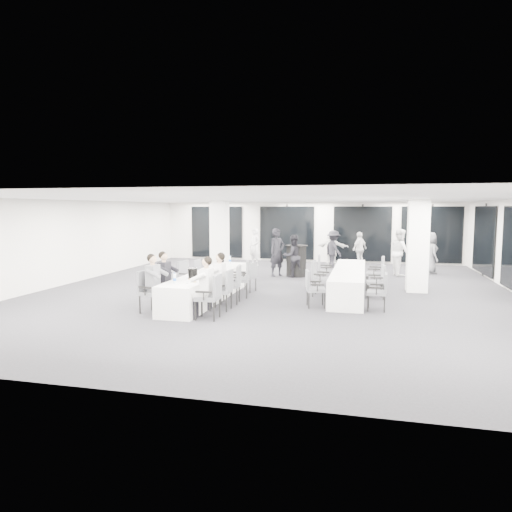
{
  "coord_description": "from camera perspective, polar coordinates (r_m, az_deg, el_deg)",
  "views": [
    {
      "loc": [
        2.67,
        -13.47,
        2.53
      ],
      "look_at": [
        -0.54,
        -0.2,
        1.09
      ],
      "focal_mm": 32.0,
      "sensor_mm": 36.0,
      "label": 1
    }
  ],
  "objects": [
    {
      "name": "room",
      "position": [
        14.74,
        6.59,
        1.54
      ],
      "size": [
        14.04,
        16.04,
        2.84
      ],
      "color": "#232429",
      "rests_on": "ground"
    },
    {
      "name": "column_left",
      "position": [
        17.58,
        -4.58,
        2.32
      ],
      "size": [
        0.6,
        0.6,
        2.8
      ],
      "primitive_type": "cube",
      "color": "white",
      "rests_on": "floor"
    },
    {
      "name": "column_right",
      "position": [
        14.6,
        19.56,
        1.23
      ],
      "size": [
        0.6,
        0.6,
        2.8
      ],
      "primitive_type": "cube",
      "color": "white",
      "rests_on": "floor"
    },
    {
      "name": "banquet_table_main",
      "position": [
        12.74,
        -6.02,
        -3.75
      ],
      "size": [
        0.9,
        5.0,
        0.75
      ],
      "primitive_type": "cube",
      "color": "white",
      "rests_on": "floor"
    },
    {
      "name": "banquet_table_side",
      "position": [
        13.72,
        11.52,
        -3.14
      ],
      "size": [
        0.9,
        5.0,
        0.75
      ],
      "primitive_type": "cube",
      "color": "white",
      "rests_on": "floor"
    },
    {
      "name": "cocktail_table",
      "position": [
        16.98,
        5.06,
        -0.57
      ],
      "size": [
        0.83,
        0.83,
        1.16
      ],
      "color": "black",
      "rests_on": "floor"
    },
    {
      "name": "chair_main_left_near",
      "position": [
        11.35,
        -13.17,
        -4.01
      ],
      "size": [
        0.62,
        0.65,
        1.02
      ],
      "rotation": [
        0.0,
        0.0,
        -1.81
      ],
      "color": "#515358",
      "rests_on": "floor"
    },
    {
      "name": "chair_main_left_second",
      "position": [
        11.91,
        -11.81,
        -3.62
      ],
      "size": [
        0.57,
        0.61,
        0.99
      ],
      "rotation": [
        0.0,
        0.0,
        -1.74
      ],
      "color": "#515358",
      "rests_on": "floor"
    },
    {
      "name": "chair_main_left_mid",
      "position": [
        12.64,
        -10.19,
        -3.37
      ],
      "size": [
        0.46,
        0.5,
        0.86
      ],
      "rotation": [
        0.0,
        0.0,
        -1.63
      ],
      "color": "#515358",
      "rests_on": "floor"
    },
    {
      "name": "chair_main_left_fourth",
      "position": [
        13.5,
        -8.6,
        -2.42
      ],
      "size": [
        0.61,
        0.63,
        0.99
      ],
      "rotation": [
        0.0,
        0.0,
        -1.82
      ],
      "color": "#515358",
      "rests_on": "floor"
    },
    {
      "name": "chair_main_left_far",
      "position": [
        14.54,
        -6.9,
        -1.99
      ],
      "size": [
        0.51,
        0.55,
        0.9
      ],
      "rotation": [
        0.0,
        0.0,
        -1.69
      ],
      "color": "#515358",
      "rests_on": "floor"
    },
    {
      "name": "chair_main_right_near",
      "position": [
        10.44,
        -5.61,
        -4.72
      ],
      "size": [
        0.53,
        0.59,
        1.03
      ],
      "rotation": [
        0.0,
        0.0,
        1.59
      ],
      "color": "#515358",
      "rests_on": "floor"
    },
    {
      "name": "chair_main_right_second",
      "position": [
        11.34,
        -4.02,
        -3.92
      ],
      "size": [
        0.51,
        0.58,
        1.01
      ],
      "rotation": [
        0.0,
        0.0,
        1.58
      ],
      "color": "#515358",
      "rests_on": "floor"
    },
    {
      "name": "chair_main_right_mid",
      "position": [
        12.12,
        -2.84,
        -3.25
      ],
      "size": [
        0.57,
        0.62,
        1.02
      ],
      "rotation": [
        0.0,
        0.0,
        1.69
      ],
      "color": "#515358",
      "rests_on": "floor"
    },
    {
      "name": "chair_main_right_fourth",
      "position": [
        12.96,
        -1.74,
        -2.58
      ],
      "size": [
        0.63,
        0.66,
        1.04
      ],
      "rotation": [
        0.0,
        0.0,
        1.82
      ],
      "color": "#515358",
      "rests_on": "floor"
    },
    {
      "name": "chair_main_right_far",
      "position": [
        13.84,
        -0.79,
        -2.37
      ],
      "size": [
        0.54,
        0.57,
        0.89
      ],
      "rotation": [
        0.0,
        0.0,
        1.33
      ],
      "color": "#515358",
      "rests_on": "floor"
    },
    {
      "name": "chair_side_left_near",
      "position": [
        11.77,
        7.11,
        -3.75
      ],
      "size": [
        0.58,
        0.61,
        0.95
      ],
      "rotation": [
        0.0,
        0.0,
        -1.34
      ],
      "color": "#515358",
      "rests_on": "floor"
    },
    {
      "name": "chair_side_left_mid",
      "position": [
        13.27,
        7.83,
        -2.5
      ],
      "size": [
        0.55,
        0.6,
        1.01
      ],
      "rotation": [
        0.0,
        0.0,
        -1.64
      ],
      "color": "#515358",
      "rests_on": "floor"
    },
    {
      "name": "chair_side_left_far",
      "position": [
        14.8,
        8.44,
        -1.6
      ],
      "size": [
        0.57,
        0.62,
        1.02
      ],
      "rotation": [
        0.0,
        0.0,
        -1.45
      ],
      "color": "#515358",
      "rests_on": "floor"
    },
    {
      "name": "chair_side_right_near",
      "position": [
        11.68,
        15.25,
        -4.05
      ],
      "size": [
        0.49,
        0.54,
        0.93
      ],
      "rotation": [
        0.0,
        0.0,
        1.53
      ],
      "color": "#515358",
      "rests_on": "floor"
    },
    {
      "name": "chair_side_right_mid",
      "position": [
        13.22,
        15.07,
        -2.84
      ],
      "size": [
        0.52,
        0.57,
        0.95
      ],
      "rotation": [
        0.0,
        0.0,
        1.67
      ],
      "color": "#515358",
      "rests_on": "floor"
    },
    {
      "name": "chair_side_right_far",
      "position": [
        14.55,
        14.97,
        -1.82
      ],
      "size": [
        0.58,
        0.63,
        1.04
      ],
      "rotation": [
        0.0,
        0.0,
        1.47
      ],
      "color": "#515358",
      "rests_on": "floor"
    },
    {
      "name": "seated_guest_a",
      "position": [
        11.22,
        -12.47,
        -2.92
      ],
      "size": [
        0.5,
        0.38,
        1.44
      ],
      "rotation": [
        0.0,
        0.0,
        -1.57
      ],
      "color": "slate",
      "rests_on": "floor"
    },
    {
      "name": "seated_guest_b",
      "position": [
        11.78,
        -11.13,
        -2.47
      ],
      "size": [
        0.5,
        0.38,
        1.44
      ],
      "rotation": [
        0.0,
        0.0,
        -1.57
      ],
      "color": "black",
      "rests_on": "floor"
    },
    {
      "name": "seated_guest_c",
      "position": [
        10.46,
        -6.52,
        -3.46
      ],
      "size": [
        0.5,
        0.38,
        1.44
      ],
      "rotation": [
        0.0,
        0.0,
        1.57
      ],
      "color": "silver",
      "rests_on": "floor"
    },
    {
      "name": "seated_guest_d",
      "position": [
        11.36,
        -4.85,
        -2.69
      ],
      "size": [
        0.5,
        0.38,
        1.44
      ],
      "rotation": [
        0.0,
        0.0,
        1.57
      ],
      "color": "silver",
      "rests_on": "floor"
    },
    {
      "name": "standing_guest_a",
      "position": [
        16.9,
        2.66,
        0.85
      ],
      "size": [
        0.93,
        0.94,
        2.02
      ],
      "primitive_type": "imported",
      "rotation": [
        0.0,
        0.0,
        0.84
      ],
      "color": "black",
      "rests_on": "floor"
    },
    {
      "name": "standing_guest_b",
      "position": [
        16.72,
        4.65,
        0.35
      ],
      "size": [
        1.0,
        0.89,
        1.76
      ],
      "primitive_type": "imported",
      "rotation": [
        0.0,
        0.0,
        3.7
      ],
      "color": "black",
      "rests_on": "floor"
    },
    {
      "name": "standing_guest_c",
      "position": [
        19.59,
        9.66,
        1.17
      ],
      "size": [
        1.16,
        1.29,
        1.8
      ],
      "primitive_type": "imported",
      "rotation": [
        0.0,
        0.0,
        2.18
      ],
      "color": "black",
      "rests_on": "floor"
    },
    {
      "name": "standing_guest_d",
      "position": [
        20.41,
        12.84,
        1.15
      ],
      "size": [
        1.04,
        1.14,
        1.7
      ],
      "primitive_type": "imported",
      "rotation": [
        0.0,
        0.0,
        4.08
      ],
      "color": "silver",
      "rests_on": "floor"
    },
    {
      "name": "standing_guest_e",
      "position": [
        18.85,
        20.97,
        0.68
      ],
      "size": [
        0.8,
        1.0,
        1.81
      ],
      "primitive_type": "imported",
      "rotation": [
        0.0,
        0.0,
        1.92
      ],
      "color": "slate",
      "rests_on": "floor"
    },
    {
      "name": "standing_guest_f",
      "position": [
        20.55,
        9.48,
        1.34
      ],
      "size": [
        1.73,
        1.11,
        1.76
      ],
      "primitive_type": "imported",
      "rotation": [
        0.0,
        0.0,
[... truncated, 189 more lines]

